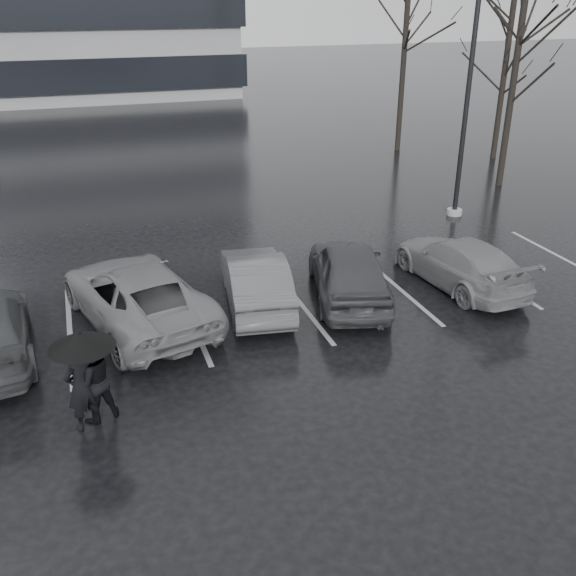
{
  "coord_description": "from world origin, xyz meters",
  "views": [
    {
      "loc": [
        -4.37,
        -11.46,
        7.22
      ],
      "look_at": [
        -0.16,
        1.0,
        1.1
      ],
      "focal_mm": 40.0,
      "sensor_mm": 36.0,
      "label": 1
    }
  ],
  "objects_px": {
    "car_east": "(460,262)",
    "tree_ne": "(503,81)",
    "lamp_post": "(469,87)",
    "tree_north": "(404,60)",
    "pedestrian_right": "(92,380)",
    "car_main": "(349,271)",
    "pedestrian_left": "(81,386)",
    "tree_east": "(513,83)",
    "car_west_a": "(256,280)",
    "car_west_b": "(137,294)"
  },
  "relations": [
    {
      "from": "car_west_a",
      "to": "tree_east",
      "type": "relative_size",
      "value": 0.51
    },
    {
      "from": "car_east",
      "to": "tree_east",
      "type": "relative_size",
      "value": 0.55
    },
    {
      "from": "car_west_a",
      "to": "car_east",
      "type": "distance_m",
      "value": 5.53
    },
    {
      "from": "car_main",
      "to": "pedestrian_left",
      "type": "xyz_separation_m",
      "value": [
        -6.67,
        -3.47,
        0.12
      ]
    },
    {
      "from": "car_east",
      "to": "lamp_post",
      "type": "distance_m",
      "value": 7.1
    },
    {
      "from": "tree_ne",
      "to": "tree_north",
      "type": "xyz_separation_m",
      "value": [
        -3.5,
        3.0,
        0.75
      ]
    },
    {
      "from": "pedestrian_left",
      "to": "tree_ne",
      "type": "distance_m",
      "value": 24.73
    },
    {
      "from": "car_west_b",
      "to": "car_east",
      "type": "relative_size",
      "value": 1.19
    },
    {
      "from": "lamp_post",
      "to": "tree_north",
      "type": "xyz_separation_m",
      "value": [
        2.85,
        9.81,
        -0.12
      ]
    },
    {
      "from": "car_west_b",
      "to": "tree_east",
      "type": "xyz_separation_m",
      "value": [
        15.39,
        7.42,
        3.27
      ]
    },
    {
      "from": "car_west_b",
      "to": "tree_ne",
      "type": "height_order",
      "value": "tree_ne"
    },
    {
      "from": "car_main",
      "to": "lamp_post",
      "type": "bearing_deg",
      "value": -125.98
    },
    {
      "from": "car_west_a",
      "to": "tree_north",
      "type": "xyz_separation_m",
      "value": [
        11.48,
        14.43,
        3.57
      ]
    },
    {
      "from": "car_main",
      "to": "pedestrian_right",
      "type": "distance_m",
      "value": 7.26
    },
    {
      "from": "pedestrian_right",
      "to": "tree_ne",
      "type": "xyz_separation_m",
      "value": [
        19.09,
        15.07,
        2.66
      ]
    },
    {
      "from": "car_west_a",
      "to": "pedestrian_left",
      "type": "bearing_deg",
      "value": 50.07
    },
    {
      "from": "car_main",
      "to": "car_west_a",
      "type": "bearing_deg",
      "value": 6.9
    },
    {
      "from": "car_main",
      "to": "lamp_post",
      "type": "height_order",
      "value": "lamp_post"
    },
    {
      "from": "pedestrian_right",
      "to": "tree_north",
      "type": "relative_size",
      "value": 0.2
    },
    {
      "from": "pedestrian_right",
      "to": "tree_ne",
      "type": "relative_size",
      "value": 0.24
    },
    {
      "from": "car_east",
      "to": "tree_ne",
      "type": "xyz_separation_m",
      "value": [
        9.48,
        11.99,
        2.86
      ]
    },
    {
      "from": "car_west_b",
      "to": "pedestrian_left",
      "type": "distance_m",
      "value": 4.09
    },
    {
      "from": "car_west_b",
      "to": "lamp_post",
      "type": "relative_size",
      "value": 0.55
    },
    {
      "from": "car_main",
      "to": "tree_east",
      "type": "height_order",
      "value": "tree_east"
    },
    {
      "from": "pedestrian_right",
      "to": "tree_east",
      "type": "relative_size",
      "value": 0.21
    },
    {
      "from": "car_main",
      "to": "car_east",
      "type": "xyz_separation_m",
      "value": [
        3.14,
        -0.2,
        -0.11
      ]
    },
    {
      "from": "tree_north",
      "to": "car_west_a",
      "type": "bearing_deg",
      "value": -128.5
    },
    {
      "from": "car_west_a",
      "to": "car_east",
      "type": "xyz_separation_m",
      "value": [
        5.5,
        -0.56,
        -0.04
      ]
    },
    {
      "from": "car_west_a",
      "to": "pedestrian_right",
      "type": "distance_m",
      "value": 5.49
    },
    {
      "from": "car_main",
      "to": "car_west_a",
      "type": "height_order",
      "value": "car_main"
    },
    {
      "from": "pedestrian_left",
      "to": "pedestrian_right",
      "type": "distance_m",
      "value": 0.27
    },
    {
      "from": "car_main",
      "to": "pedestrian_right",
      "type": "relative_size",
      "value": 2.62
    },
    {
      "from": "tree_north",
      "to": "pedestrian_left",
      "type": "bearing_deg",
      "value": -130.85
    },
    {
      "from": "car_east",
      "to": "tree_ne",
      "type": "distance_m",
      "value": 15.55
    },
    {
      "from": "car_west_b",
      "to": "lamp_post",
      "type": "xyz_separation_m",
      "value": [
        11.53,
        4.6,
        3.64
      ]
    },
    {
      "from": "pedestrian_right",
      "to": "pedestrian_left",
      "type": "bearing_deg",
      "value": 23.08
    },
    {
      "from": "tree_east",
      "to": "tree_ne",
      "type": "bearing_deg",
      "value": 57.99
    },
    {
      "from": "car_west_b",
      "to": "pedestrian_left",
      "type": "xyz_separation_m",
      "value": [
        -1.4,
        -3.84,
        0.15
      ]
    },
    {
      "from": "tree_north",
      "to": "tree_ne",
      "type": "bearing_deg",
      "value": -40.6
    },
    {
      "from": "car_main",
      "to": "pedestrian_right",
      "type": "bearing_deg",
      "value": 42.41
    },
    {
      "from": "car_west_a",
      "to": "car_west_b",
      "type": "distance_m",
      "value": 2.91
    },
    {
      "from": "car_west_a",
      "to": "tree_east",
      "type": "xyz_separation_m",
      "value": [
        12.48,
        7.43,
        3.32
      ]
    },
    {
      "from": "car_west_b",
      "to": "tree_east",
      "type": "bearing_deg",
      "value": -168.5
    },
    {
      "from": "car_east",
      "to": "tree_east",
      "type": "xyz_separation_m",
      "value": [
        6.98,
        7.99,
        3.36
      ]
    },
    {
      "from": "car_east",
      "to": "tree_north",
      "type": "distance_m",
      "value": 16.54
    },
    {
      "from": "car_main",
      "to": "pedestrian_right",
      "type": "height_order",
      "value": "pedestrian_right"
    },
    {
      "from": "car_west_b",
      "to": "tree_ne",
      "type": "relative_size",
      "value": 0.75
    },
    {
      "from": "car_west_b",
      "to": "tree_north",
      "type": "bearing_deg",
      "value": -149.18
    },
    {
      "from": "tree_east",
      "to": "tree_ne",
      "type": "xyz_separation_m",
      "value": [
        2.5,
        4.0,
        -0.5
      ]
    },
    {
      "from": "car_main",
      "to": "tree_north",
      "type": "relative_size",
      "value": 0.52
    }
  ]
}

